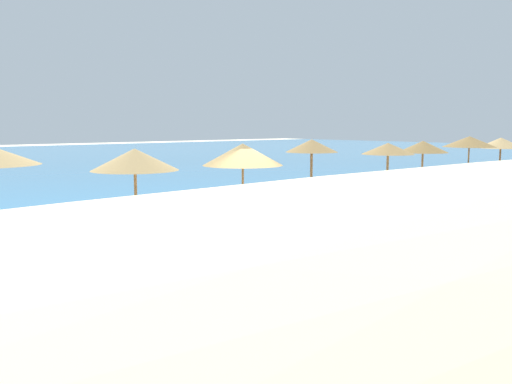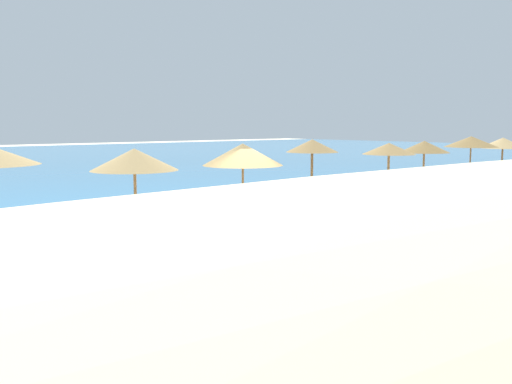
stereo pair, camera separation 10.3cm
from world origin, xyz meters
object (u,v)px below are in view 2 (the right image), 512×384
(beach_umbrella_5, at_px, (243,154))
(lounge_chair_2, at_px, (408,194))
(beach_umbrella_9, at_px, (471,142))
(lounge_chair_1, at_px, (9,253))
(beach_umbrella_8, at_px, (424,147))
(beach_umbrella_6, at_px, (312,146))
(beach_umbrella_4, at_px, (134,160))
(beach_umbrella_7, at_px, (389,149))
(beach_umbrella_10, at_px, (503,143))
(cooler_box, at_px, (131,252))
(lounge_chair_0, at_px, (441,188))

(beach_umbrella_5, height_order, lounge_chair_2, beach_umbrella_5)
(beach_umbrella_9, xyz_separation_m, lounge_chair_1, (-22.08, -0.75, -1.97))
(beach_umbrella_8, height_order, beach_umbrella_9, beach_umbrella_9)
(beach_umbrella_5, bearing_deg, beach_umbrella_8, 1.76)
(beach_umbrella_5, distance_m, beach_umbrella_6, 3.63)
(beach_umbrella_4, xyz_separation_m, beach_umbrella_9, (18.61, 0.15, 0.09))
(beach_umbrella_4, bearing_deg, beach_umbrella_7, -1.18)
(beach_umbrella_8, height_order, lounge_chair_2, beach_umbrella_8)
(beach_umbrella_10, height_order, cooler_box, beach_umbrella_10)
(beach_umbrella_4, xyz_separation_m, beach_umbrella_10, (22.43, 0.30, -0.07))
(lounge_chair_0, height_order, lounge_chair_2, lounge_chair_0)
(beach_umbrella_4, xyz_separation_m, beach_umbrella_7, (11.19, -0.23, -0.04))
(beach_umbrella_9, bearing_deg, lounge_chair_0, -168.60)
(beach_umbrella_5, xyz_separation_m, beach_umbrella_9, (14.79, 0.09, 0.09))
(beach_umbrella_10, bearing_deg, beach_umbrella_6, 179.44)
(beach_umbrella_10, xyz_separation_m, lounge_chair_0, (-7.96, -0.98, -1.78))
(lounge_chair_2, relative_size, cooler_box, 3.27)
(beach_umbrella_4, xyz_separation_m, beach_umbrella_6, (7.42, 0.44, 0.15))
(beach_umbrella_8, xyz_separation_m, lounge_chair_1, (-18.26, -0.99, -1.81))
(beach_umbrella_5, height_order, lounge_chair_1, beach_umbrella_5)
(beach_umbrella_6, relative_size, beach_umbrella_7, 1.08)
(beach_umbrella_7, height_order, cooler_box, beach_umbrella_7)
(beach_umbrella_5, height_order, beach_umbrella_9, beach_umbrella_9)
(beach_umbrella_9, relative_size, lounge_chair_1, 1.90)
(beach_umbrella_8, height_order, beach_umbrella_10, beach_umbrella_10)
(beach_umbrella_8, bearing_deg, beach_umbrella_9, -3.64)
(beach_umbrella_4, relative_size, beach_umbrella_10, 1.03)
(beach_umbrella_5, height_order, lounge_chair_0, beach_umbrella_5)
(beach_umbrella_6, height_order, beach_umbrella_7, beach_umbrella_6)
(beach_umbrella_7, height_order, lounge_chair_0, beach_umbrella_7)
(beach_umbrella_10, relative_size, lounge_chair_1, 1.81)
(lounge_chair_2, height_order, cooler_box, lounge_chair_2)
(beach_umbrella_7, distance_m, beach_umbrella_9, 7.44)
(cooler_box, bearing_deg, beach_umbrella_6, 11.77)
(beach_umbrella_6, bearing_deg, beach_umbrella_7, -10.17)
(lounge_chair_0, xyz_separation_m, lounge_chair_1, (-17.94, 0.08, -0.05))
(beach_umbrella_5, height_order, beach_umbrella_7, beach_umbrella_5)
(beach_umbrella_4, relative_size, lounge_chair_1, 1.86)
(beach_umbrella_8, relative_size, cooler_box, 5.61)
(lounge_chair_1, relative_size, lounge_chair_2, 0.96)
(beach_umbrella_5, relative_size, beach_umbrella_9, 0.99)
(beach_umbrella_4, distance_m, lounge_chair_0, 14.61)
(beach_umbrella_7, relative_size, lounge_chair_2, 1.71)
(beach_umbrella_4, height_order, lounge_chair_2, beach_umbrella_4)
(beach_umbrella_4, relative_size, beach_umbrella_7, 1.04)
(beach_umbrella_5, xyz_separation_m, beach_umbrella_10, (18.61, 0.24, -0.06))
(beach_umbrella_10, distance_m, lounge_chair_0, 8.21)
(beach_umbrella_6, relative_size, lounge_chair_1, 1.93)
(lounge_chair_0, relative_size, cooler_box, 3.47)
(beach_umbrella_5, xyz_separation_m, lounge_chair_0, (10.66, -0.74, -1.84))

